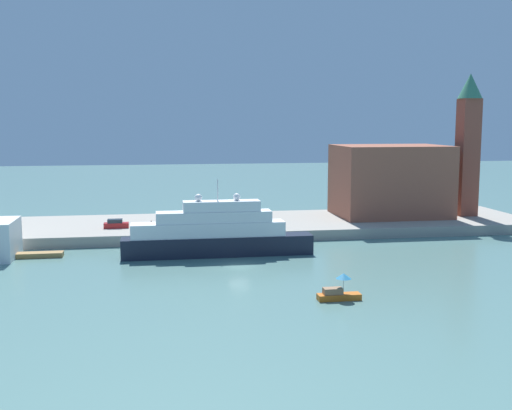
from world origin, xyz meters
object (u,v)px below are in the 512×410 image
at_px(large_yacht, 215,234).
at_px(harbor_building, 390,181).
at_px(mooring_bollard, 232,229).
at_px(small_motorboat, 339,291).
at_px(work_barge, 39,255).
at_px(bell_tower, 468,139).
at_px(parked_car, 116,224).
at_px(person_figure, 151,227).

bearing_deg(large_yacht, harbor_building, 32.53).
xyz_separation_m(harbor_building, mooring_bollard, (-30.66, -12.34, -6.04)).
distance_m(small_motorboat, harbor_building, 52.37).
distance_m(work_barge, bell_tower, 76.13).
height_order(work_barge, bell_tower, bell_tower).
xyz_separation_m(work_barge, parked_car, (9.85, 13.09, 1.97)).
bearing_deg(parked_car, work_barge, -126.95).
bearing_deg(work_barge, parked_car, 53.05).
distance_m(work_barge, person_figure, 17.77).
distance_m(person_figure, mooring_bollard, 12.68).
xyz_separation_m(small_motorboat, parked_car, (-25.36, 40.30, 1.36)).
bearing_deg(large_yacht, parked_car, 132.40).
xyz_separation_m(work_barge, mooring_bollard, (28.09, 6.67, 1.73)).
distance_m(small_motorboat, person_figure, 40.67).
relative_size(harbor_building, mooring_bollard, 25.48).
distance_m(large_yacht, harbor_building, 41.01).
relative_size(bell_tower, person_figure, 14.07).
distance_m(harbor_building, person_figure, 44.86).
xyz_separation_m(small_motorboat, mooring_bollard, (-7.11, 33.88, 1.12)).
relative_size(parked_car, mooring_bollard, 5.17).
xyz_separation_m(small_motorboat, harbor_building, (23.54, 46.23, 7.17)).
distance_m(work_barge, mooring_bollard, 28.92).
relative_size(large_yacht, person_figure, 14.72).
relative_size(small_motorboat, person_figure, 2.54).
height_order(parked_car, person_figure, person_figure).
height_order(work_barge, harbor_building, harbor_building).
distance_m(large_yacht, parked_car, 21.64).
height_order(bell_tower, mooring_bollard, bell_tower).
bearing_deg(small_motorboat, parked_car, 122.18).
relative_size(work_barge, harbor_building, 0.33).
height_order(bell_tower, parked_car, bell_tower).
bearing_deg(parked_car, person_figure, -39.83).
height_order(harbor_building, mooring_bollard, harbor_building).
height_order(large_yacht, harbor_building, harbor_building).
bearing_deg(parked_car, harbor_building, 6.91).
bearing_deg(mooring_bollard, harbor_building, 21.93).
distance_m(large_yacht, person_figure, 14.34).
xyz_separation_m(large_yacht, parked_car, (-14.58, 15.97, -0.81)).
bearing_deg(person_figure, small_motorboat, -61.05).
bearing_deg(work_barge, person_figure, 28.27).
bearing_deg(harbor_building, parked_car, -173.09).
relative_size(large_yacht, parked_car, 6.79).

